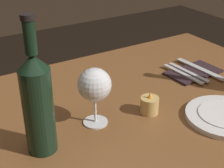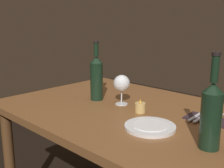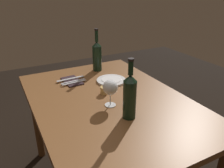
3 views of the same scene
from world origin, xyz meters
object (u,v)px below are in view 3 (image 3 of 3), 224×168
at_px(dinner_plate, 111,80).
at_px(wine_bottle, 129,96).
at_px(wine_glass_left, 110,88).
at_px(wine_bottle_second, 97,55).
at_px(folded_napkin, 72,81).
at_px(fork_outer, 74,83).
at_px(table_knife, 71,79).
at_px(fork_inner, 73,81).
at_px(votive_candle, 104,90).

bearing_deg(dinner_plate, wine_bottle, 163.34).
bearing_deg(wine_bottle, wine_glass_left, 9.72).
bearing_deg(wine_bottle_second, wine_glass_left, 163.01).
relative_size(folded_napkin, fork_outer, 1.08).
height_order(wine_bottle_second, fork_outer, wine_bottle_second).
height_order(dinner_plate, folded_napkin, dinner_plate).
distance_m(wine_glass_left, dinner_plate, 0.37).
distance_m(wine_glass_left, table_knife, 0.49).
height_order(wine_bottle, folded_napkin, wine_bottle).
bearing_deg(table_knife, dinner_plate, -122.03).
xyz_separation_m(dinner_plate, folded_napkin, (0.13, 0.26, -0.00)).
relative_size(wine_glass_left, fork_inner, 0.88).
relative_size(wine_bottle_second, table_knife, 1.61).
bearing_deg(wine_bottle, votive_candle, -1.40).
bearing_deg(dinner_plate, table_knife, 57.97).
height_order(votive_candle, dinner_plate, votive_candle).
height_order(wine_glass_left, fork_inner, wine_glass_left).
height_order(wine_glass_left, table_knife, wine_glass_left).
distance_m(wine_glass_left, votive_candle, 0.18).
xyz_separation_m(wine_bottle, fork_inner, (0.58, 0.12, -0.12)).
distance_m(dinner_plate, fork_inner, 0.28).
height_order(folded_napkin, fork_outer, fork_outer).
bearing_deg(votive_candle, table_knife, 21.15).
bearing_deg(table_knife, wine_glass_left, -169.47).
distance_m(wine_glass_left, wine_bottle, 0.16).
xyz_separation_m(wine_glass_left, folded_napkin, (0.44, 0.09, -0.11)).
distance_m(dinner_plate, folded_napkin, 0.29).
bearing_deg(wine_bottle_second, votive_candle, 161.54).
xyz_separation_m(wine_glass_left, fork_outer, (0.39, 0.09, -0.10)).
height_order(wine_bottle_second, fork_inner, wine_bottle_second).
bearing_deg(folded_napkin, dinner_plate, -116.96).
height_order(wine_glass_left, votive_candle, wine_glass_left).
distance_m(wine_bottle_second, table_knife, 0.30).
height_order(dinner_plate, fork_inner, dinner_plate).
distance_m(wine_bottle_second, fork_inner, 0.32).
bearing_deg(folded_napkin, fork_outer, 180.00).
height_order(wine_bottle, votive_candle, wine_bottle).
relative_size(fork_inner, table_knife, 0.86).
height_order(votive_candle, fork_inner, votive_candle).
bearing_deg(votive_candle, fork_inner, 25.07).
distance_m(wine_glass_left, fork_outer, 0.41).
xyz_separation_m(votive_candle, fork_inner, (0.26, 0.12, -0.01)).
height_order(wine_glass_left, wine_bottle, wine_bottle).
bearing_deg(fork_inner, table_knife, 0.00).
bearing_deg(table_knife, folded_napkin, 180.00).
bearing_deg(wine_glass_left, wine_bottle_second, -16.99).
bearing_deg(votive_candle, wine_glass_left, 167.07).
xyz_separation_m(wine_bottle_second, fork_inner, (-0.15, 0.26, -0.12)).
bearing_deg(fork_inner, wine_bottle, -168.71).
height_order(wine_bottle_second, votive_candle, wine_bottle_second).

